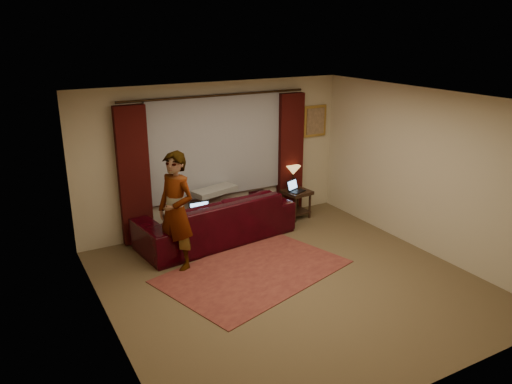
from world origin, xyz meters
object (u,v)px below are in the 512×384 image
Objects in this scene: sofa at (215,210)px; person at (176,211)px; laptop_sofa at (202,212)px; tiffany_lamp at (293,177)px; end_table at (296,204)px; laptop_table at (297,186)px.

person is (-0.92, -0.64, 0.36)m from sofa.
laptop_sofa is 2.24m from tiffany_lamp.
laptop_sofa is 2.23m from end_table.
end_table is 0.51m from tiffany_lamp.
laptop_table is 0.18× the size of person.
tiffany_lamp reaches higher than end_table.
sofa is 5.97× the size of tiffany_lamp.
laptop_sofa reaches higher than end_table.
sofa is 4.98× the size of end_table.
sofa reaches higher than laptop_table.
laptop_table is (-0.03, -0.05, 0.38)m from end_table.
person is (-2.70, -0.86, 0.63)m from end_table.
laptop_table is (2.11, 0.44, -0.02)m from laptop_sofa.
person reaches higher than laptop_table.
laptop_sofa is 0.21× the size of person.
sofa is 1.84m from tiffany_lamp.
sofa is at bearing 163.96° from laptop_table.
end_table is 2.91m from person.
tiffany_lamp is at bearing -175.47° from sofa.
person is at bearing -159.63° from tiffany_lamp.
laptop_sofa is 1.18× the size of laptop_table.
end_table is 0.30× the size of person.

